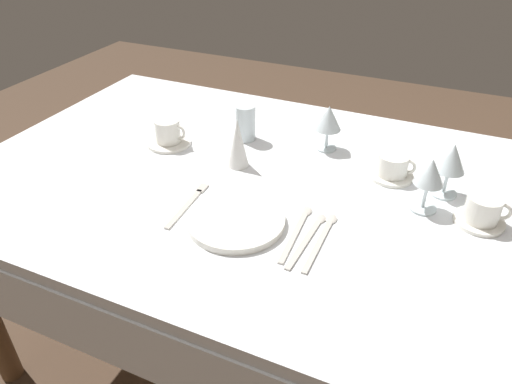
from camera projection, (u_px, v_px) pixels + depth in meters
ground_plane at (273, 353)px, 1.73m from camera, size 6.00×6.00×0.00m
dining_table at (278, 206)px, 1.37m from camera, size 1.80×1.11×0.74m
dinner_plate at (236, 221)px, 1.16m from camera, size 0.24×0.24×0.02m
fork_outer at (189, 203)px, 1.23m from camera, size 0.03×0.21×0.00m
spoon_soup at (299, 226)px, 1.15m from camera, size 0.03×0.23×0.01m
spoon_dessert at (311, 234)px, 1.13m from camera, size 0.03×0.23×0.01m
spoon_tea at (323, 235)px, 1.12m from camera, size 0.03×0.23×0.01m
saucer_left at (479, 221)px, 1.16m from camera, size 0.12×0.12×0.01m
coffee_cup_left at (484, 209)px, 1.14m from camera, size 0.11×0.08×0.07m
saucer_right at (169, 143)px, 1.51m from camera, size 0.14×0.14×0.01m
coffee_cup_right at (168, 131)px, 1.48m from camera, size 0.10×0.08×0.07m
saucer_far at (391, 175)px, 1.34m from camera, size 0.13×0.13×0.01m
coffee_cup_far at (393, 165)px, 1.32m from camera, size 0.11×0.09×0.06m
wine_glass_centre at (430, 174)px, 1.16m from camera, size 0.07×0.07×0.15m
wine_glass_left at (329, 119)px, 1.43m from camera, size 0.08×0.08×0.14m
wine_glass_right at (451, 160)px, 1.22m from camera, size 0.08×0.08×0.15m
drink_tumbler at (246, 125)px, 1.51m from camera, size 0.06×0.06×0.11m
napkin_folded at (238, 143)px, 1.36m from camera, size 0.06×0.06×0.15m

